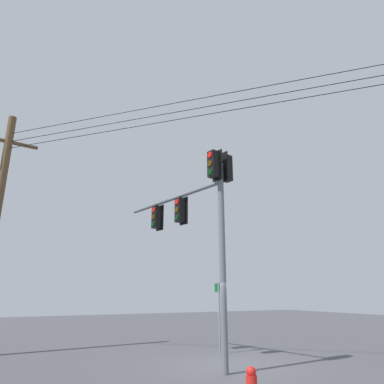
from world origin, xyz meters
name	(u,v)px	position (x,y,z in m)	size (l,w,h in m)	color
ground_plane	(232,366)	(0.00, 0.00, 0.00)	(60.00, 60.00, 0.00)	#47474C
signal_mast_assembly	(198,213)	(0.18, 1.10, 4.88)	(5.65, 1.71, 6.78)	slate
route_sign_primary	(219,310)	(2.07, -0.86, 1.57)	(0.20, 0.29, 2.63)	slate
overhead_wire_span	(245,99)	(-1.62, 0.21, 8.64)	(14.46, 14.46, 1.01)	black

